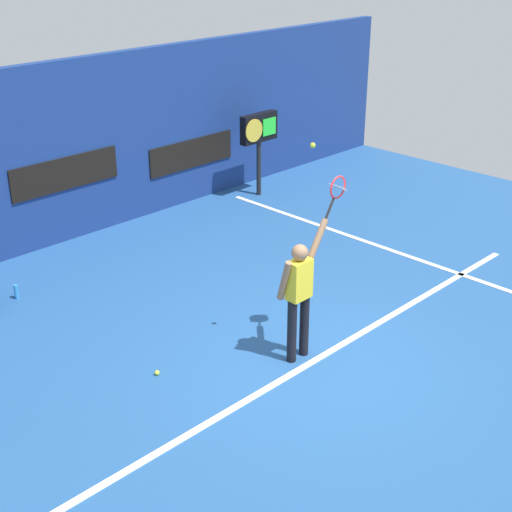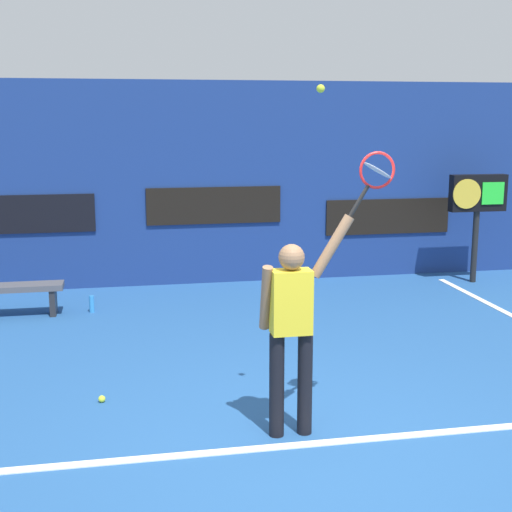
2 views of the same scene
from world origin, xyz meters
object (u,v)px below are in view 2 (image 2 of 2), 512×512
at_px(tennis_racket, 375,174).
at_px(court_bench, 11,293).
at_px(scoreboard_clock, 478,198).
at_px(spare_ball, 102,399).
at_px(tennis_ball, 321,89).
at_px(water_bottle, 92,304).
at_px(tennis_player, 292,323).

height_order(tennis_racket, court_bench, tennis_racket).
height_order(scoreboard_clock, court_bench, scoreboard_clock).
height_order(scoreboard_clock, spare_ball, scoreboard_clock).
relative_size(tennis_ball, water_bottle, 0.28).
height_order(tennis_racket, spare_ball, tennis_racket).
height_order(water_bottle, spare_ball, water_bottle).
bearing_deg(water_bottle, spare_ball, -86.39).
bearing_deg(tennis_ball, court_bench, 126.34).
xyz_separation_m(tennis_player, tennis_racket, (0.70, -0.00, 1.25)).
bearing_deg(spare_ball, water_bottle, 93.61).
bearing_deg(water_bottle, tennis_player, -66.81).
xyz_separation_m(scoreboard_clock, court_bench, (-7.27, -0.71, -1.07)).
distance_m(tennis_player, scoreboard_clock, 6.66).
height_order(tennis_ball, scoreboard_clock, tennis_ball).
bearing_deg(tennis_player, spare_ball, 148.17).
distance_m(tennis_racket, court_bench, 5.96).
height_order(tennis_player, scoreboard_clock, tennis_player).
bearing_deg(scoreboard_clock, tennis_ball, -129.53).
bearing_deg(tennis_player, scoreboard_clock, 49.16).
distance_m(tennis_player, tennis_racket, 1.43).
distance_m(tennis_player, spare_ball, 2.16).
relative_size(tennis_ball, court_bench, 0.05).
xyz_separation_m(tennis_racket, water_bottle, (-2.55, 4.32, -2.14)).
xyz_separation_m(tennis_ball, spare_ball, (-1.87, 0.98, -2.92)).
distance_m(tennis_player, tennis_ball, 1.95).
relative_size(tennis_player, tennis_ball, 28.40).
relative_size(tennis_player, water_bottle, 8.05).
bearing_deg(court_bench, water_bottle, 0.00).
bearing_deg(tennis_racket, scoreboard_clock, 54.06).
height_order(tennis_racket, tennis_ball, tennis_ball).
bearing_deg(scoreboard_clock, court_bench, -174.42).
bearing_deg(spare_ball, court_bench, 111.20).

